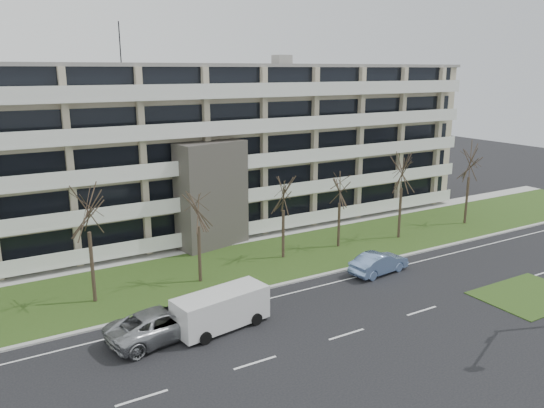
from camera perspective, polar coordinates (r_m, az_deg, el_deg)
ground at (r=31.68m, az=8.02°, el=-13.71°), size 160.00×160.00×0.00m
grass_verge at (r=41.65m, az=-3.21°, el=-6.50°), size 90.00×10.00×0.06m
curb at (r=37.58m, az=0.35°, el=-8.80°), size 90.00×0.35×0.12m
sidewalk at (r=46.32m, az=-6.35°, el=-4.38°), size 90.00×2.00×0.08m
grass_median at (r=40.17m, az=25.94°, el=-8.80°), size 7.00×5.00×0.06m
lane_edge_line at (r=36.43m, az=1.58°, el=-9.68°), size 90.00×0.12×0.01m
apartment_building at (r=50.73m, az=-9.80°, el=5.94°), size 60.50×15.10×18.75m
silver_pickup at (r=31.28m, az=-11.77°, el=-12.47°), size 6.67×3.90×1.75m
blue_sedan at (r=40.48m, az=11.43°, el=-6.23°), size 5.05×2.28×1.61m
white_van at (r=31.73m, az=-5.39°, el=-10.90°), size 5.97×3.01×2.21m
tree_2 at (r=35.08m, az=-19.32°, el=0.05°), size 4.28×4.28×8.55m
tree_3 at (r=36.99m, az=-8.00°, el=0.00°), size 3.70×3.70×7.41m
tree_4 at (r=41.55m, az=1.24°, el=1.37°), size 3.55×3.55×7.09m
tree_5 at (r=44.60m, az=7.34°, el=1.95°), size 3.45×3.45×6.90m
tree_6 at (r=47.85m, az=13.87°, el=3.81°), size 4.14×4.14×8.28m
tree_7 at (r=54.37m, az=20.58°, el=4.62°), size 4.19×4.19×8.38m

